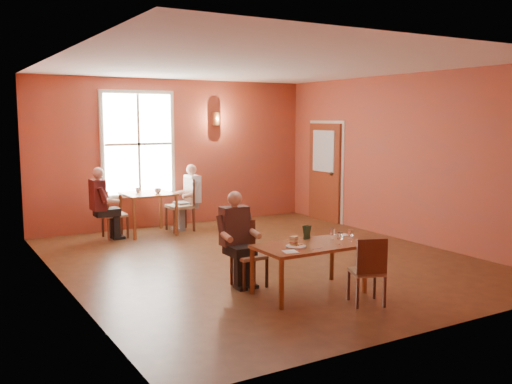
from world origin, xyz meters
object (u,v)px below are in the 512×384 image
chair_diner_main (249,255)px  diner_white (181,199)px  second_table (148,214)px  main_table (309,269)px  chair_diner_maroon (115,214)px  diner_main (250,242)px  diner_maroon (113,203)px  chair_empty (367,270)px  chair_diner_white (180,205)px

chair_diner_main → diner_white: (0.72, 3.96, 0.20)m
second_table → diner_white: 0.72m
main_table → chair_diner_maroon: bearing=103.5°
diner_main → second_table: size_ratio=1.34×
main_table → diner_white: diner_white is taller
chair_diner_main → diner_white: 4.03m
diner_white → diner_maroon: 1.36m
main_table → chair_empty: size_ratio=1.62×
diner_main → second_table: (0.04, 3.99, -0.21)m
main_table → chair_diner_white: 4.62m
chair_empty → diner_maroon: 5.51m
main_table → diner_maroon: 4.76m
chair_diner_maroon → second_table: bearing=90.0°
second_table → diner_white: size_ratio=0.72×
chair_diner_main → main_table: bearing=127.6°
chair_diner_main → diner_maroon: 4.02m
chair_diner_main → diner_main: 0.18m
main_table → second_table: second_table is taller
main_table → chair_diner_main: (-0.50, 0.65, 0.11)m
main_table → chair_diner_maroon: 4.75m
diner_white → chair_diner_maroon: size_ratio=1.39×
diner_main → chair_empty: bearing=123.1°
chair_diner_main → diner_white: size_ratio=0.68×
chair_diner_white → second_table: bearing=90.0°
second_table → chair_diner_main: bearing=-90.6°
chair_diner_maroon → diner_white: bearing=90.0°
second_table → chair_diner_maroon: size_ratio=1.00×
main_table → chair_diner_white: chair_diner_white is taller
chair_empty → chair_diner_maroon: chair_diner_maroon is taller
main_table → diner_main: size_ratio=1.11×
chair_diner_main → second_table: size_ratio=0.94×
diner_white → chair_diner_maroon: bearing=90.0°
main_table → diner_main: (-0.50, 0.62, 0.29)m
diner_maroon → diner_white: bearing=90.0°
main_table → chair_diner_maroon: size_ratio=1.49×
main_table → diner_main: 0.85m
chair_diner_white → chair_empty: bearing=-178.3°
chair_empty → chair_diner_maroon: size_ratio=0.92×
main_table → chair_diner_maroon: (-1.11, 4.61, 0.13)m
chair_diner_maroon → diner_maroon: diner_maroon is taller
diner_maroon → main_table: bearing=13.9°
diner_white → chair_empty: bearing=-178.6°
chair_empty → diner_main: bearing=144.4°
diner_main → chair_diner_main: bearing=-90.0°
chair_diner_maroon → chair_diner_main: bearing=8.7°
diner_main → chair_diner_maroon: size_ratio=1.34×
diner_main → main_table: bearing=128.9°
chair_empty → diner_white: 5.31m
chair_empty → second_table: 5.36m
diner_main → second_table: bearing=-90.6°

